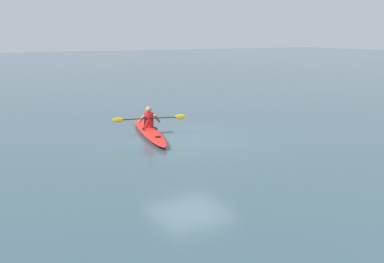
{
  "coord_description": "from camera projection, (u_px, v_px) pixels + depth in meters",
  "views": [
    {
      "loc": [
        7.1,
        12.55,
        3.33
      ],
      "look_at": [
        1.39,
        2.58,
        0.91
      ],
      "focal_mm": 43.11,
      "sensor_mm": 36.0,
      "label": 1
    }
  ],
  "objects": [
    {
      "name": "kayaker",
      "position": [
        149.0,
        118.0,
        15.55
      ],
      "size": [
        2.43,
        0.67,
        0.71
      ],
      "color": "red",
      "rests_on": "kayak"
    },
    {
      "name": "kayak",
      "position": [
        149.0,
        131.0,
        15.62
      ],
      "size": [
        1.71,
        4.82,
        0.25
      ],
      "color": "red",
      "rests_on": "ground"
    },
    {
      "name": "ground_plane",
      "position": [
        190.0,
        140.0,
        14.8
      ],
      "size": [
        160.0,
        160.0,
        0.0
      ],
      "primitive_type": "plane",
      "color": "#334C56"
    }
  ]
}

